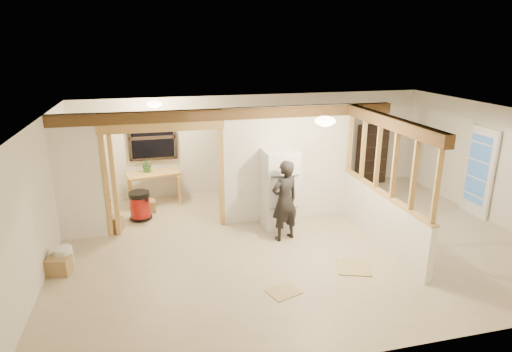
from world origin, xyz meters
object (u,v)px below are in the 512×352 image
object	(u,v)px
woman	(285,201)
bookshelf	(372,154)
shop_vac	(140,205)
work_table	(155,188)
refrigerator	(280,189)

from	to	relation	value
woman	bookshelf	distance (m)	4.46
shop_vac	bookshelf	bearing A→B (deg)	10.58
work_table	bookshelf	size ratio (longest dim) A/B	0.77
refrigerator	work_table	distance (m)	3.26
bookshelf	woman	bearing A→B (deg)	-139.97
woman	work_table	xyz separation A→B (m)	(-2.46, 2.62, -0.42)
bookshelf	shop_vac	bearing A→B (deg)	-169.42
work_table	bookshelf	distance (m)	5.89
bookshelf	refrigerator	bearing A→B (deg)	-146.05
woman	bookshelf	bearing A→B (deg)	-158.47
bookshelf	work_table	bearing A→B (deg)	-177.58
refrigerator	bookshelf	xyz separation A→B (m)	(3.32, 2.24, -0.02)
work_table	woman	bearing A→B (deg)	-58.87
refrigerator	woman	size ratio (longest dim) A/B	1.02
work_table	shop_vac	size ratio (longest dim) A/B	1.93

